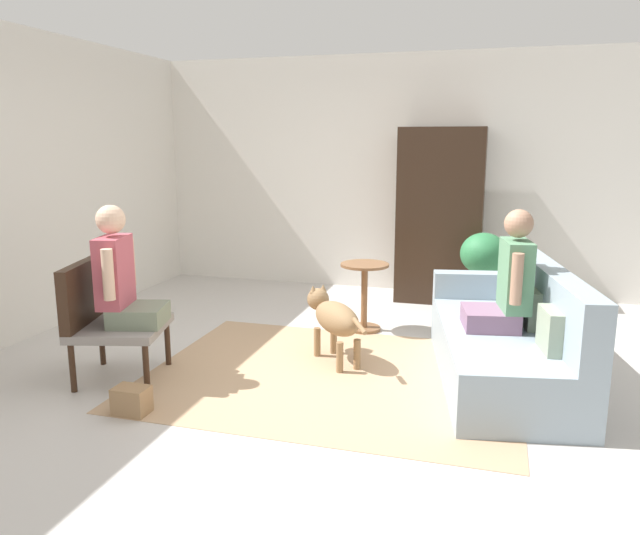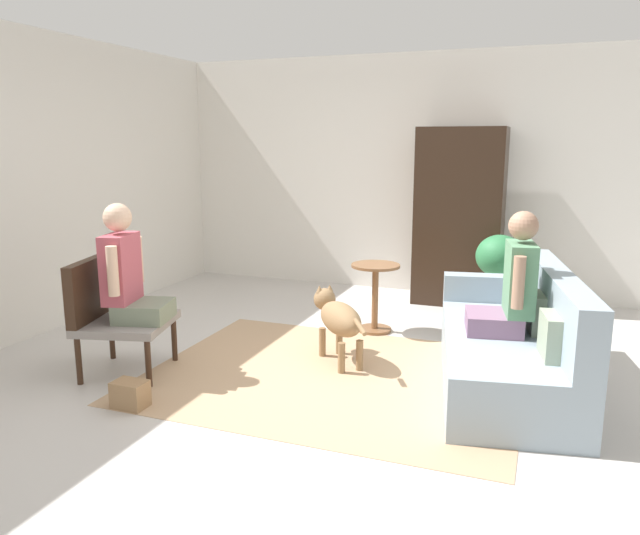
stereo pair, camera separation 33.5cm
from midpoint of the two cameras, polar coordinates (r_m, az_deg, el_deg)
ground_plane at (r=4.71m, az=3.78°, el=-10.08°), size 6.98×6.98×0.00m
back_wall at (r=7.25m, az=10.77°, el=8.49°), size 6.42×0.12×2.73m
left_wall at (r=6.18m, az=-22.73°, el=7.27°), size 0.12×6.36×2.73m
area_rug at (r=4.70m, az=3.34°, el=-10.08°), size 2.76×2.18×0.01m
couch at (r=4.70m, az=19.66°, el=-6.96°), size 1.19×2.07×0.85m
armchair at (r=4.85m, az=-17.20°, el=-3.74°), size 0.77×0.79×0.88m
person_on_couch at (r=4.54m, az=19.55°, el=-1.62°), size 0.51×0.54×0.87m
person_on_armchair at (r=4.72m, az=-15.66°, el=-0.58°), size 0.52×0.51×0.88m
round_end_table at (r=5.69m, az=6.87°, el=-2.29°), size 0.45×0.45×0.64m
dog at (r=4.89m, az=3.69°, el=-4.73°), size 0.64×0.71×0.57m
potted_plant at (r=6.14m, az=17.94°, el=-0.08°), size 0.45×0.45×0.88m
armoire_cabinet at (r=6.81m, az=14.32°, el=4.62°), size 0.91×0.56×1.90m
handbag at (r=4.29m, az=-15.19°, el=-11.43°), size 0.22×0.16×0.18m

